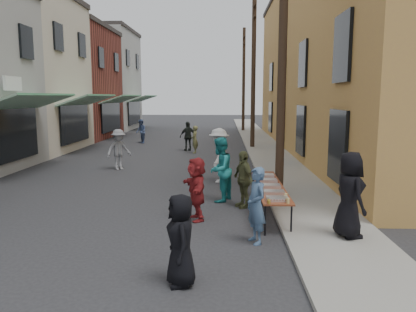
# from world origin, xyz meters

# --- Properties ---
(ground) EXTENTS (120.00, 120.00, 0.00)m
(ground) POSITION_xyz_m (0.00, 0.00, 0.00)
(ground) COLOR #28282B
(ground) RESTS_ON ground
(sidewalk) EXTENTS (2.20, 60.00, 0.10)m
(sidewalk) POSITION_xyz_m (5.00, 15.00, 0.05)
(sidewalk) COLOR gray
(sidewalk) RESTS_ON ground
(storefront_row) EXTENTS (8.00, 37.00, 9.00)m
(storefront_row) POSITION_xyz_m (-10.00, 14.96, 4.12)
(storefront_row) COLOR maroon
(storefront_row) RESTS_ON ground
(building_ochre) EXTENTS (10.00, 28.00, 10.00)m
(building_ochre) POSITION_xyz_m (11.10, 14.00, 5.00)
(building_ochre) COLOR gold
(building_ochre) RESTS_ON ground
(utility_pole_near) EXTENTS (0.26, 0.26, 9.00)m
(utility_pole_near) POSITION_xyz_m (4.30, 3.00, 4.50)
(utility_pole_near) COLOR #2D2116
(utility_pole_near) RESTS_ON ground
(utility_pole_mid) EXTENTS (0.26, 0.26, 9.00)m
(utility_pole_mid) POSITION_xyz_m (4.30, 15.00, 4.50)
(utility_pole_mid) COLOR #2D2116
(utility_pole_mid) RESTS_ON ground
(utility_pole_far) EXTENTS (0.26, 0.26, 9.00)m
(utility_pole_far) POSITION_xyz_m (4.30, 27.00, 4.50)
(utility_pole_far) COLOR #2D2116
(utility_pole_far) RESTS_ON ground
(serving_table) EXTENTS (0.70, 4.00, 0.75)m
(serving_table) POSITION_xyz_m (3.80, 1.28, 0.71)
(serving_table) COLOR maroon
(serving_table) RESTS_ON ground
(catering_tray_sausage) EXTENTS (0.50, 0.33, 0.08)m
(catering_tray_sausage) POSITION_xyz_m (3.80, -0.37, 0.79)
(catering_tray_sausage) COLOR maroon
(catering_tray_sausage) RESTS_ON serving_table
(catering_tray_foil_b) EXTENTS (0.50, 0.33, 0.08)m
(catering_tray_foil_b) POSITION_xyz_m (3.80, 0.28, 0.79)
(catering_tray_foil_b) COLOR #B2B2B7
(catering_tray_foil_b) RESTS_ON serving_table
(catering_tray_buns) EXTENTS (0.50, 0.33, 0.08)m
(catering_tray_buns) POSITION_xyz_m (3.80, 0.98, 0.79)
(catering_tray_buns) COLOR tan
(catering_tray_buns) RESTS_ON serving_table
(catering_tray_foil_d) EXTENTS (0.50, 0.33, 0.08)m
(catering_tray_foil_d) POSITION_xyz_m (3.80, 1.68, 0.79)
(catering_tray_foil_d) COLOR #B2B2B7
(catering_tray_foil_d) RESTS_ON serving_table
(catering_tray_buns_end) EXTENTS (0.50, 0.33, 0.08)m
(catering_tray_buns_end) POSITION_xyz_m (3.80, 2.38, 0.79)
(catering_tray_buns_end) COLOR tan
(catering_tray_buns_end) RESTS_ON serving_table
(condiment_jar_a) EXTENTS (0.07, 0.07, 0.08)m
(condiment_jar_a) POSITION_xyz_m (3.58, -0.67, 0.79)
(condiment_jar_a) COLOR #A57F26
(condiment_jar_a) RESTS_ON serving_table
(condiment_jar_b) EXTENTS (0.07, 0.07, 0.08)m
(condiment_jar_b) POSITION_xyz_m (3.58, -0.57, 0.79)
(condiment_jar_b) COLOR #A57F26
(condiment_jar_b) RESTS_ON serving_table
(condiment_jar_c) EXTENTS (0.07, 0.07, 0.08)m
(condiment_jar_c) POSITION_xyz_m (3.58, -0.47, 0.79)
(condiment_jar_c) COLOR #A57F26
(condiment_jar_c) RESTS_ON serving_table
(cup_stack) EXTENTS (0.08, 0.08, 0.12)m
(cup_stack) POSITION_xyz_m (4.00, -0.62, 0.81)
(cup_stack) COLOR tan
(cup_stack) RESTS_ON serving_table
(guest_front_a) EXTENTS (0.67, 0.85, 1.53)m
(guest_front_a) POSITION_xyz_m (1.88, -3.05, 0.77)
(guest_front_a) COLOR black
(guest_front_a) RESTS_ON ground
(guest_front_b) EXTENTS (0.58, 0.70, 1.63)m
(guest_front_b) POSITION_xyz_m (3.27, -1.06, 0.82)
(guest_front_b) COLOR #425E80
(guest_front_b) RESTS_ON ground
(guest_front_c) EXTENTS (1.03, 1.14, 1.91)m
(guest_front_c) POSITION_xyz_m (2.47, 2.38, 0.96)
(guest_front_c) COLOR teal
(guest_front_c) RESTS_ON ground
(guest_front_d) EXTENTS (0.90, 1.36, 1.97)m
(guest_front_d) POSITION_xyz_m (2.40, 5.12, 0.98)
(guest_front_d) COLOR silver
(guest_front_d) RESTS_ON ground
(guest_front_e) EXTENTS (0.76, 1.02, 1.60)m
(guest_front_e) POSITION_xyz_m (3.12, 1.75, 0.80)
(guest_front_e) COLOR brown
(guest_front_e) RESTS_ON ground
(guest_queue_back) EXTENTS (0.84, 1.55, 1.60)m
(guest_queue_back) POSITION_xyz_m (1.90, 0.53, 0.80)
(guest_queue_back) COLOR maroon
(guest_queue_back) RESTS_ON ground
(server) EXTENTS (0.78, 1.01, 1.85)m
(server) POSITION_xyz_m (5.26, -0.87, 1.02)
(server) COLOR black
(server) RESTS_ON sidewalk
(passerby_left) EXTENTS (1.25, 1.23, 1.73)m
(passerby_left) POSITION_xyz_m (-1.88, 7.50, 0.86)
(passerby_left) COLOR gray
(passerby_left) RESTS_ON ground
(passerby_mid) EXTENTS (1.06, 0.77, 1.67)m
(passerby_mid) POSITION_xyz_m (0.54, 13.63, 0.84)
(passerby_mid) COLOR black
(passerby_mid) RESTS_ON ground
(passerby_right) EXTENTS (0.38, 0.56, 1.51)m
(passerby_right) POSITION_xyz_m (0.98, 12.69, 0.75)
(passerby_right) COLOR olive
(passerby_right) RESTS_ON ground
(passerby_far) EXTENTS (0.91, 0.98, 1.60)m
(passerby_far) POSITION_xyz_m (-2.93, 17.31, 0.80)
(passerby_far) COLOR #465A89
(passerby_far) RESTS_ON ground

